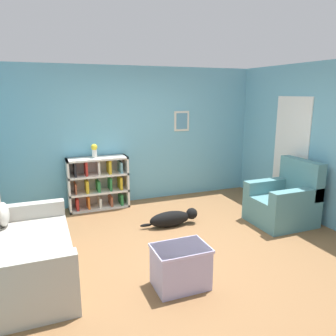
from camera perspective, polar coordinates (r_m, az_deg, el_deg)
ground_plane at (r=4.73m, az=1.83°, el=-13.52°), size 14.00×14.00×0.00m
wall_back at (r=6.41m, az=-6.09°, el=5.67°), size 5.60×0.13×2.60m
wall_right at (r=5.82m, az=25.62°, el=3.62°), size 0.16×5.00×2.60m
couch at (r=4.17m, az=-23.97°, el=-13.77°), size 0.95×1.78×0.86m
bookshelf at (r=6.20m, az=-12.06°, el=-2.60°), size 1.09×0.36×0.96m
recliner_chair at (r=5.74m, az=19.62°, el=-5.53°), size 0.92×0.84×1.05m
coffee_table at (r=3.77m, az=2.21°, el=-16.62°), size 0.61×0.44×0.48m
dog at (r=5.35m, az=0.85°, el=-8.74°), size 0.97×0.23×0.26m
vase at (r=6.04m, az=-12.71°, el=3.08°), size 0.11×0.11×0.25m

